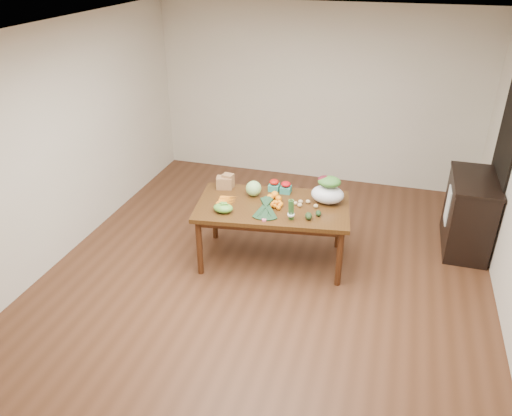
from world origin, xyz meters
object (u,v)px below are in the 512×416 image
(cabbage, at_px, (254,188))
(salad_bag, at_px, (328,191))
(dining_table, at_px, (272,233))
(kale_bunch, at_px, (265,210))
(paper_bag, at_px, (224,181))
(mandarin_cluster, at_px, (276,204))
(asparagus_bundle, at_px, (291,210))
(cabinet, at_px, (469,213))

(cabbage, bearing_deg, salad_bag, 4.09)
(dining_table, bearing_deg, kale_bunch, -100.26)
(paper_bag, height_order, cabbage, cabbage)
(kale_bunch, bearing_deg, paper_bag, 132.26)
(dining_table, distance_m, kale_bunch, 0.54)
(cabbage, height_order, mandarin_cluster, cabbage)
(kale_bunch, xyz_separation_m, asparagus_bundle, (0.29, 0.01, 0.05))
(dining_table, relative_size, paper_bag, 6.90)
(cabinet, distance_m, salad_bag, 1.87)
(dining_table, xyz_separation_m, paper_bag, (-0.68, 0.26, 0.46))
(dining_table, height_order, cabbage, cabbage)
(cabinet, distance_m, mandarin_cluster, 2.44)
(salad_bag, bearing_deg, asparagus_bundle, -121.30)
(cabinet, bearing_deg, salad_bag, -155.84)
(cabinet, xyz_separation_m, kale_bunch, (-2.26, -1.27, 0.36))
(cabbage, xyz_separation_m, mandarin_cluster, (0.33, -0.21, -0.05))
(dining_table, bearing_deg, cabbage, 141.14)
(dining_table, distance_m, paper_bag, 0.86)
(mandarin_cluster, relative_size, salad_bag, 0.47)
(cabbage, height_order, kale_bunch, cabbage)
(paper_bag, height_order, salad_bag, salad_bag)
(paper_bag, relative_size, kale_bunch, 0.63)
(cabinet, height_order, kale_bunch, cabinet)
(mandarin_cluster, bearing_deg, dining_table, 143.31)
(salad_bag, bearing_deg, cabbage, -175.91)
(cabinet, distance_m, paper_bag, 3.04)
(salad_bag, bearing_deg, paper_bag, 178.57)
(mandarin_cluster, distance_m, salad_bag, 0.61)
(mandarin_cluster, distance_m, asparagus_bundle, 0.34)
(cabinet, relative_size, paper_bag, 4.05)
(cabinet, distance_m, cabbage, 2.68)
(mandarin_cluster, bearing_deg, kale_bunch, -104.04)
(dining_table, xyz_separation_m, asparagus_bundle, (0.28, -0.29, 0.50))
(paper_bag, distance_m, asparagus_bundle, 1.10)
(cabinet, bearing_deg, asparagus_bundle, -147.42)
(cabbage, distance_m, asparagus_bundle, 0.72)
(kale_bunch, bearing_deg, cabinet, 21.09)
(dining_table, distance_m, asparagus_bundle, 0.64)
(paper_bag, distance_m, salad_bag, 1.27)
(cabbage, distance_m, mandarin_cluster, 0.40)
(dining_table, xyz_separation_m, mandarin_cluster, (0.05, -0.04, 0.42))
(paper_bag, bearing_deg, dining_table, -20.95)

